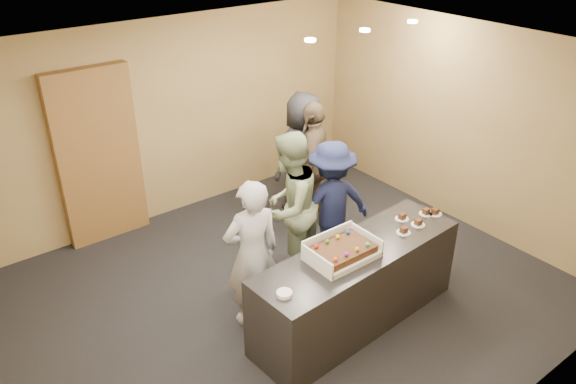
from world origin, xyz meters
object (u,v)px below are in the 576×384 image
at_px(plate_stack, 284,294).
at_px(person_dark_suit, 303,154).
at_px(person_server_grey, 252,254).
at_px(serving_counter, 357,286).
at_px(person_brown_extra, 313,164).
at_px(sheet_cake, 342,250).
at_px(cake_box, 341,253).
at_px(person_sage_man, 289,207).
at_px(storage_cabinet, 98,157).
at_px(person_navy_man, 331,204).

height_order(plate_stack, person_dark_suit, person_dark_suit).
bearing_deg(person_server_grey, serving_counter, 150.93).
bearing_deg(person_dark_suit, person_brown_extra, 69.90).
distance_m(plate_stack, person_server_grey, 0.83).
relative_size(serving_counter, sheet_cake, 4.22).
relative_size(serving_counter, person_dark_suit, 1.39).
distance_m(serving_counter, person_brown_extra, 2.16).
height_order(cake_box, person_dark_suit, person_dark_suit).
relative_size(cake_box, sheet_cake, 1.17).
bearing_deg(sheet_cake, person_sage_man, 79.05).
height_order(storage_cabinet, plate_stack, storage_cabinet).
distance_m(person_sage_man, person_dark_suit, 1.54).
xyz_separation_m(plate_stack, person_sage_man, (1.01, 1.25, -0.03)).
bearing_deg(person_navy_man, person_sage_man, 6.96).
relative_size(storage_cabinet, sheet_cake, 3.97).
bearing_deg(person_brown_extra, person_server_grey, -6.64).
height_order(cake_box, person_navy_man, person_navy_man).
height_order(serving_counter, person_sage_man, person_sage_man).
bearing_deg(person_server_grey, storage_cabinet, -67.12).
height_order(serving_counter, cake_box, cake_box).
relative_size(cake_box, person_server_grey, 0.41).
relative_size(person_navy_man, person_brown_extra, 0.90).
relative_size(sheet_cake, person_dark_suit, 0.33).
distance_m(storage_cabinet, person_server_grey, 2.63).
bearing_deg(plate_stack, person_sage_man, 51.01).
relative_size(serving_counter, person_server_grey, 1.46).
bearing_deg(storage_cabinet, person_dark_suit, -22.30).
relative_size(cake_box, person_brown_extra, 0.39).
bearing_deg(sheet_cake, person_server_grey, 131.14).
bearing_deg(sheet_cake, cake_box, 89.10).
xyz_separation_m(cake_box, person_server_grey, (-0.60, 0.66, -0.12)).
xyz_separation_m(plate_stack, person_server_grey, (0.20, 0.80, -0.09)).
height_order(sheet_cake, person_server_grey, person_server_grey).
bearing_deg(person_server_grey, plate_stack, 86.56).
height_order(storage_cabinet, person_brown_extra, storage_cabinet).
height_order(cake_box, person_brown_extra, person_brown_extra).
distance_m(sheet_cake, person_server_grey, 0.92).
height_order(storage_cabinet, person_navy_man, storage_cabinet).
distance_m(plate_stack, person_navy_man, 1.95).
xyz_separation_m(person_sage_man, person_brown_extra, (0.99, 0.75, -0.02)).
bearing_deg(cake_box, person_dark_suit, 59.18).
height_order(storage_cabinet, cake_box, storage_cabinet).
bearing_deg(plate_stack, person_dark_suit, 48.01).
xyz_separation_m(sheet_cake, person_sage_man, (0.22, 1.14, -0.11)).
xyz_separation_m(sheet_cake, person_brown_extra, (1.21, 1.88, -0.13)).
bearing_deg(plate_stack, sheet_cake, 8.33).
relative_size(serving_counter, cake_box, 3.59).
relative_size(storage_cabinet, person_sage_man, 1.27).
bearing_deg(person_sage_man, cake_box, 55.66).
relative_size(cake_box, person_navy_man, 0.43).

